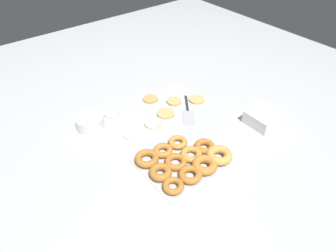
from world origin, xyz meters
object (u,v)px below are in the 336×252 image
at_px(pancake_7, 153,124).
at_px(container_stack, 263,118).
at_px(pancake_8, 174,101).
at_px(donut_tray, 185,160).
at_px(pancake_4, 197,99).
at_px(pancake_3, 175,87).
at_px(pancake_1, 166,113).
at_px(batter_bowl, 90,122).
at_px(pancake_6, 111,113).
at_px(pancake_0, 132,116).
at_px(spatula, 188,114).
at_px(pancake_5, 133,133).
at_px(pancake_2, 150,99).

bearing_deg(pancake_7, container_stack, -36.84).
distance_m(pancake_7, pancake_8, 0.23).
distance_m(pancake_7, donut_tray, 0.31).
height_order(pancake_4, pancake_7, pancake_7).
height_order(pancake_7, donut_tray, donut_tray).
bearing_deg(pancake_8, pancake_3, 49.22).
relative_size(pancake_1, container_stack, 0.65).
distance_m(pancake_3, batter_bowl, 0.57).
xyz_separation_m(pancake_6, batter_bowl, (-0.14, -0.03, 0.03)).
xyz_separation_m(pancake_1, pancake_3, (0.21, 0.17, -0.00)).
height_order(pancake_0, spatula, pancake_0).
relative_size(pancake_5, spatula, 0.47).
bearing_deg(pancake_4, container_stack, -71.08).
distance_m(pancake_3, pancake_6, 0.43).
bearing_deg(pancake_1, donut_tray, -114.37).
xyz_separation_m(pancake_5, container_stack, (0.57, -0.35, 0.03)).
distance_m(pancake_6, pancake_8, 0.36).
bearing_deg(pancake_8, pancake_7, -157.53).
bearing_deg(container_stack, pancake_3, 104.41).
xyz_separation_m(pancake_3, pancake_8, (-0.10, -0.12, 0.00)).
distance_m(pancake_0, batter_bowl, 0.22).
bearing_deg(donut_tray, container_stack, -3.70).
relative_size(pancake_3, pancake_8, 1.33).
bearing_deg(spatula, pancake_6, -93.03).
xyz_separation_m(pancake_0, pancake_7, (0.05, -0.13, 0.00)).
xyz_separation_m(pancake_0, donut_tray, (0.00, -0.44, 0.01)).
xyz_separation_m(pancake_3, pancake_5, (-0.43, -0.20, 0.00)).
bearing_deg(donut_tray, pancake_4, 41.61).
distance_m(pancake_1, pancake_8, 0.12).
bearing_deg(spatula, pancake_2, -125.69).
bearing_deg(pancake_3, pancake_8, -130.78).
bearing_deg(batter_bowl, pancake_5, -51.57).
distance_m(pancake_4, container_stack, 0.39).
distance_m(pancake_1, pancake_7, 0.11).
bearing_deg(pancake_5, spatula, -9.60).
bearing_deg(pancake_3, pancake_0, -168.23).
xyz_separation_m(pancake_5, batter_bowl, (-0.14, 0.18, 0.03)).
bearing_deg(container_stack, spatula, 130.84).
bearing_deg(pancake_3, pancake_6, 178.46).
bearing_deg(pancake_8, pancake_0, 170.96).
relative_size(pancake_3, pancake_6, 1.27).
bearing_deg(pancake_1, pancake_0, 147.48).
distance_m(pancake_8, spatula, 0.14).
xyz_separation_m(pancake_0, container_stack, (0.50, -0.47, 0.03)).
distance_m(pancake_7, container_stack, 0.57).
relative_size(container_stack, spatula, 0.62).
distance_m(donut_tray, batter_bowl, 0.54).
distance_m(pancake_1, pancake_5, 0.23).
height_order(batter_bowl, container_stack, container_stack).
height_order(pancake_4, pancake_5, pancake_5).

